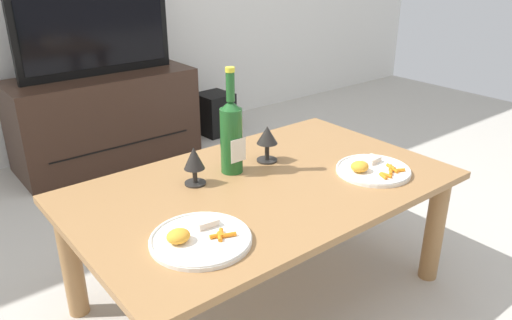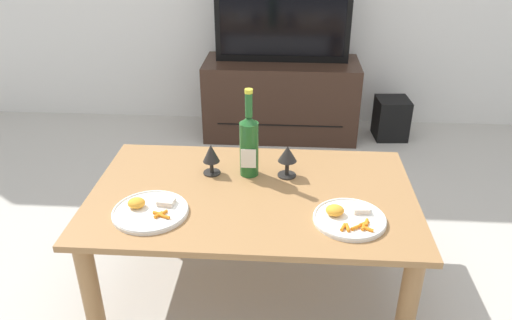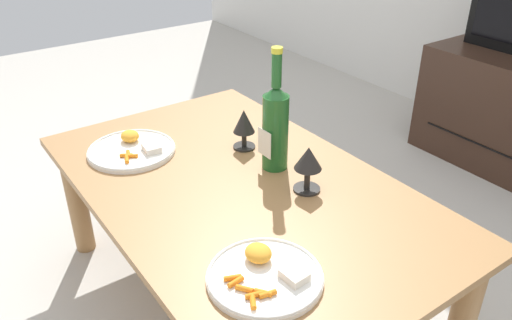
# 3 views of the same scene
# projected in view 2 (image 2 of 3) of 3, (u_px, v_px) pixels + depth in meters

# --- Properties ---
(ground_plane) EXTENTS (6.40, 6.40, 0.00)m
(ground_plane) POSITION_uv_depth(u_px,v_px,m) (253.00, 281.00, 2.15)
(ground_plane) COLOR #B7B2A8
(dining_table) EXTENTS (1.27, 0.78, 0.45)m
(dining_table) POSITION_uv_depth(u_px,v_px,m) (252.00, 207.00, 1.97)
(dining_table) COLOR #9E7042
(dining_table) RESTS_ON ground_plane
(tv_stand) EXTENTS (1.03, 0.44, 0.52)m
(tv_stand) POSITION_uv_depth(u_px,v_px,m) (281.00, 99.00, 3.39)
(tv_stand) COLOR #382319
(tv_stand) RESTS_ON ground_plane
(tv_screen) EXTENTS (0.87, 0.05, 0.59)m
(tv_screen) POSITION_uv_depth(u_px,v_px,m) (283.00, 16.00, 3.13)
(tv_screen) COLOR black
(tv_screen) RESTS_ON tv_stand
(floor_speaker) EXTENTS (0.23, 0.23, 0.28)m
(floor_speaker) POSITION_uv_depth(u_px,v_px,m) (391.00, 118.00, 3.40)
(floor_speaker) COLOR black
(floor_speaker) RESTS_ON ground_plane
(wine_bottle) EXTENTS (0.08, 0.08, 0.37)m
(wine_bottle) POSITION_uv_depth(u_px,v_px,m) (249.00, 143.00, 2.00)
(wine_bottle) COLOR #1E5923
(wine_bottle) RESTS_ON dining_table
(goblet_left) EXTENTS (0.07, 0.07, 0.13)m
(goblet_left) POSITION_uv_depth(u_px,v_px,m) (211.00, 155.00, 2.03)
(goblet_left) COLOR black
(goblet_left) RESTS_ON dining_table
(goblet_right) EXTENTS (0.08, 0.08, 0.14)m
(goblet_right) POSITION_uv_depth(u_px,v_px,m) (287.00, 156.00, 2.01)
(goblet_right) COLOR black
(goblet_right) RESTS_ON dining_table
(dinner_plate_left) EXTENTS (0.28, 0.28, 0.05)m
(dinner_plate_left) POSITION_uv_depth(u_px,v_px,m) (150.00, 210.00, 1.80)
(dinner_plate_left) COLOR white
(dinner_plate_left) RESTS_ON dining_table
(dinner_plate_right) EXTENTS (0.26, 0.26, 0.05)m
(dinner_plate_right) POSITION_uv_depth(u_px,v_px,m) (349.00, 218.00, 1.76)
(dinner_plate_right) COLOR white
(dinner_plate_right) RESTS_ON dining_table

